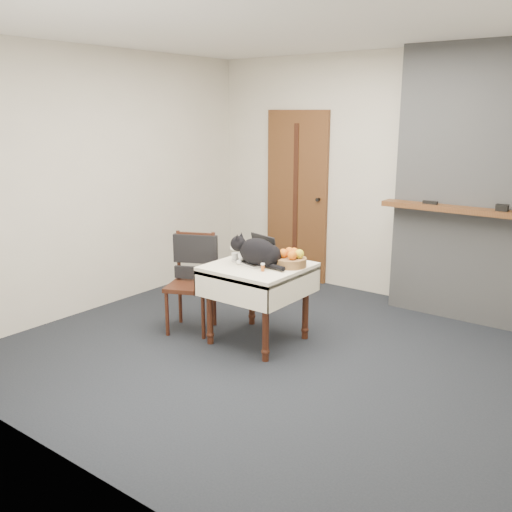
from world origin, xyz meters
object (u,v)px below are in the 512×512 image
(cat, at_px, (259,252))
(fruit_basket, at_px, (291,259))
(laptop, at_px, (257,256))
(chair, at_px, (193,268))
(cream_jar, at_px, (235,257))
(side_table, at_px, (258,277))
(door, at_px, (297,197))
(pill_bottle, at_px, (263,267))

(cat, bearing_deg, fruit_basket, 18.50)
(laptop, height_order, chair, laptop)
(laptop, bearing_deg, cream_jar, -145.32)
(side_table, relative_size, fruit_basket, 2.89)
(side_table, height_order, cat, cat)
(door, distance_m, pill_bottle, 2.25)
(cat, height_order, cream_jar, cat)
(door, bearing_deg, laptop, -66.78)
(pill_bottle, bearing_deg, laptop, 135.79)
(side_table, distance_m, cat, 0.23)
(pill_bottle, height_order, fruit_basket, fruit_basket)
(side_table, bearing_deg, chair, -173.00)
(side_table, xyz_separation_m, laptop, (-0.06, 0.06, 0.17))
(side_table, height_order, fruit_basket, fruit_basket)
(cream_jar, relative_size, pill_bottle, 1.03)
(fruit_basket, bearing_deg, cream_jar, -164.48)
(cat, xyz_separation_m, chair, (-0.70, -0.07, -0.24))
(side_table, relative_size, cat, 1.37)
(cat, relative_size, cream_jar, 8.09)
(cream_jar, distance_m, chair, 0.47)
(cat, height_order, pill_bottle, cat)
(side_table, xyz_separation_m, chair, (-0.69, -0.08, -0.01))
(cream_jar, height_order, chair, chair)
(door, height_order, fruit_basket, door)
(laptop, relative_size, cream_jar, 5.38)
(pill_bottle, bearing_deg, side_table, 137.40)
(chair, bearing_deg, cat, -18.45)
(laptop, distance_m, chair, 0.67)
(chair, bearing_deg, laptop, -11.18)
(fruit_basket, height_order, chair, chair)
(fruit_basket, bearing_deg, chair, -167.13)
(cream_jar, bearing_deg, laptop, 20.19)
(cat, bearing_deg, door, 101.46)
(door, xyz_separation_m, side_table, (0.83, -1.87, -0.41))
(laptop, xyz_separation_m, chair, (-0.63, -0.15, -0.18))
(door, distance_m, cream_jar, 1.99)
(door, height_order, chair, door)
(cream_jar, bearing_deg, chair, -170.23)
(side_table, xyz_separation_m, fruit_basket, (0.25, 0.13, 0.17))
(pill_bottle, relative_size, chair, 0.08)
(door, height_order, pill_bottle, door)
(laptop, distance_m, cream_jar, 0.21)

